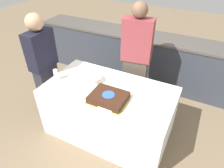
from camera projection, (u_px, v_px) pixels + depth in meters
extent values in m
plane|color=#7A664C|center=(109.00, 130.00, 2.96)|extent=(14.00, 14.00, 0.00)
cube|color=#333842|center=(146.00, 59.00, 3.81)|extent=(4.40, 0.55, 0.88)
cube|color=#4C4742|center=(149.00, 36.00, 3.54)|extent=(4.40, 0.58, 0.04)
cube|color=white|center=(109.00, 111.00, 2.74)|extent=(1.65, 0.92, 0.76)
cube|color=gold|center=(108.00, 100.00, 2.35)|extent=(0.46, 0.38, 0.00)
cube|color=#381E11|center=(108.00, 97.00, 2.33)|extent=(0.42, 0.34, 0.08)
cylinder|color=#2D5BB7|center=(108.00, 95.00, 2.30)|extent=(0.15, 0.15, 0.00)
cylinder|color=white|center=(93.00, 79.00, 2.64)|extent=(0.23, 0.23, 0.08)
cylinder|color=white|center=(57.00, 79.00, 2.70)|extent=(0.07, 0.07, 0.00)
cylinder|color=white|center=(56.00, 77.00, 2.68)|extent=(0.01, 0.01, 0.06)
cylinder|color=white|center=(56.00, 73.00, 2.63)|extent=(0.06, 0.06, 0.09)
cylinder|color=white|center=(119.00, 85.00, 2.59)|extent=(0.18, 0.18, 0.00)
cylinder|color=white|center=(138.00, 99.00, 2.36)|extent=(0.18, 0.18, 0.00)
cube|color=white|center=(106.00, 108.00, 2.23)|extent=(0.17, 0.08, 0.02)
cube|color=#4C4238|center=(134.00, 84.00, 3.16)|extent=(0.37, 0.21, 0.87)
cube|color=brown|center=(137.00, 40.00, 2.73)|extent=(0.44, 0.25, 0.60)
sphere|color=brown|center=(140.00, 10.00, 2.49)|extent=(0.21, 0.21, 0.21)
cube|color=#282833|center=(50.00, 89.00, 3.11)|extent=(0.16, 0.34, 0.81)
cube|color=black|center=(40.00, 50.00, 2.71)|extent=(0.20, 0.40, 0.53)
sphere|color=tan|center=(34.00, 22.00, 2.49)|extent=(0.23, 0.23, 0.23)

